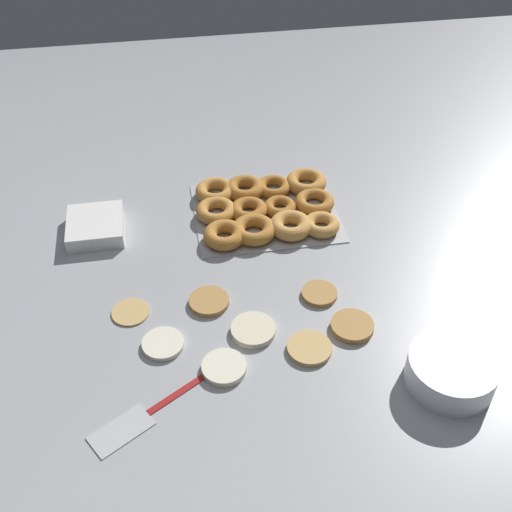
{
  "coord_description": "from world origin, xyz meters",
  "views": [
    {
      "loc": [
        0.13,
        1.05,
        1.05
      ],
      "look_at": [
        -0.06,
        -0.09,
        0.04
      ],
      "focal_mm": 45.0,
      "sensor_mm": 36.0,
      "label": 1
    }
  ],
  "objects_px": {
    "container_stack": "(95,226)",
    "pancake_5": "(319,293)",
    "pancake_0": "(309,348)",
    "pancake_2": "(163,344)",
    "pancake_3": "(224,367)",
    "pancake_6": "(209,301)",
    "pancake_7": "(352,326)",
    "pancake_1": "(253,330)",
    "donut_tray": "(264,208)",
    "spatula": "(134,422)",
    "batter_bowl": "(451,371)",
    "pancake_4": "(130,312)"
  },
  "relations": [
    {
      "from": "pancake_3",
      "to": "pancake_6",
      "type": "bearing_deg",
      "value": -87.39
    },
    {
      "from": "pancake_1",
      "to": "pancake_4",
      "type": "bearing_deg",
      "value": -21.4
    },
    {
      "from": "pancake_4",
      "to": "pancake_2",
      "type": "bearing_deg",
      "value": 121.47
    },
    {
      "from": "pancake_7",
      "to": "container_stack",
      "type": "height_order",
      "value": "container_stack"
    },
    {
      "from": "container_stack",
      "to": "pancake_5",
      "type": "bearing_deg",
      "value": 148.02
    },
    {
      "from": "pancake_2",
      "to": "spatula",
      "type": "distance_m",
      "value": 0.2
    },
    {
      "from": "pancake_5",
      "to": "donut_tray",
      "type": "height_order",
      "value": "donut_tray"
    },
    {
      "from": "pancake_1",
      "to": "container_stack",
      "type": "relative_size",
      "value": 0.64
    },
    {
      "from": "pancake_2",
      "to": "spatula",
      "type": "height_order",
      "value": "pancake_2"
    },
    {
      "from": "pancake_5",
      "to": "pancake_1",
      "type": "bearing_deg",
      "value": 27.13
    },
    {
      "from": "pancake_0",
      "to": "pancake_3",
      "type": "distance_m",
      "value": 0.19
    },
    {
      "from": "pancake_0",
      "to": "pancake_3",
      "type": "height_order",
      "value": "pancake_3"
    },
    {
      "from": "pancake_1",
      "to": "spatula",
      "type": "relative_size",
      "value": 0.4
    },
    {
      "from": "batter_bowl",
      "to": "pancake_6",
      "type": "bearing_deg",
      "value": -33.56
    },
    {
      "from": "pancake_7",
      "to": "batter_bowl",
      "type": "relative_size",
      "value": 0.53
    },
    {
      "from": "pancake_4",
      "to": "pancake_7",
      "type": "relative_size",
      "value": 0.89
    },
    {
      "from": "pancake_6",
      "to": "pancake_7",
      "type": "xyz_separation_m",
      "value": [
        -0.3,
        0.13,
        0.0
      ]
    },
    {
      "from": "pancake_0",
      "to": "batter_bowl",
      "type": "distance_m",
      "value": 0.29
    },
    {
      "from": "pancake_0",
      "to": "pancake_5",
      "type": "relative_size",
      "value": 1.16
    },
    {
      "from": "pancake_6",
      "to": "pancake_0",
      "type": "bearing_deg",
      "value": 138.25
    },
    {
      "from": "donut_tray",
      "to": "container_stack",
      "type": "height_order",
      "value": "same"
    },
    {
      "from": "pancake_3",
      "to": "pancake_7",
      "type": "distance_m",
      "value": 0.3
    },
    {
      "from": "pancake_5",
      "to": "donut_tray",
      "type": "bearing_deg",
      "value": -77.46
    },
    {
      "from": "batter_bowl",
      "to": "container_stack",
      "type": "height_order",
      "value": "batter_bowl"
    },
    {
      "from": "pancake_5",
      "to": "donut_tray",
      "type": "xyz_separation_m",
      "value": [
        0.07,
        -0.33,
        0.01
      ]
    },
    {
      "from": "pancake_3",
      "to": "batter_bowl",
      "type": "height_order",
      "value": "batter_bowl"
    },
    {
      "from": "pancake_3",
      "to": "batter_bowl",
      "type": "bearing_deg",
      "value": 166.68
    },
    {
      "from": "pancake_3",
      "to": "donut_tray",
      "type": "distance_m",
      "value": 0.53
    },
    {
      "from": "pancake_4",
      "to": "batter_bowl",
      "type": "distance_m",
      "value": 0.7
    },
    {
      "from": "pancake_3",
      "to": "pancake_6",
      "type": "height_order",
      "value": "pancake_3"
    },
    {
      "from": "pancake_2",
      "to": "container_stack",
      "type": "xyz_separation_m",
      "value": [
        0.15,
        -0.41,
        0.01
      ]
    },
    {
      "from": "pancake_2",
      "to": "pancake_7",
      "type": "relative_size",
      "value": 0.95
    },
    {
      "from": "pancake_0",
      "to": "pancake_5",
      "type": "distance_m",
      "value": 0.17
    },
    {
      "from": "pancake_5",
      "to": "container_stack",
      "type": "xyz_separation_m",
      "value": [
        0.51,
        -0.32,
        0.01
      ]
    },
    {
      "from": "pancake_0",
      "to": "pancake_7",
      "type": "distance_m",
      "value": 0.12
    },
    {
      "from": "pancake_2",
      "to": "spatula",
      "type": "xyz_separation_m",
      "value": [
        0.07,
        0.18,
        -0.0
      ]
    },
    {
      "from": "pancake_7",
      "to": "pancake_3",
      "type": "bearing_deg",
      "value": 12.8
    },
    {
      "from": "pancake_3",
      "to": "pancake_5",
      "type": "xyz_separation_m",
      "value": [
        -0.25,
        -0.18,
        -0.0
      ]
    },
    {
      "from": "pancake_1",
      "to": "donut_tray",
      "type": "distance_m",
      "value": 0.42
    },
    {
      "from": "pancake_0",
      "to": "pancake_5",
      "type": "bearing_deg",
      "value": -111.08
    },
    {
      "from": "pancake_1",
      "to": "pancake_6",
      "type": "distance_m",
      "value": 0.13
    },
    {
      "from": "pancake_6",
      "to": "pancake_7",
      "type": "bearing_deg",
      "value": 156.72
    },
    {
      "from": "pancake_4",
      "to": "spatula",
      "type": "relative_size",
      "value": 0.35
    },
    {
      "from": "pancake_5",
      "to": "pancake_6",
      "type": "xyz_separation_m",
      "value": [
        0.26,
        -0.02,
        0.0
      ]
    },
    {
      "from": "pancake_0",
      "to": "pancake_4",
      "type": "relative_size",
      "value": 1.13
    },
    {
      "from": "pancake_0",
      "to": "pancake_4",
      "type": "xyz_separation_m",
      "value": [
        0.37,
        -0.17,
        -0.0
      ]
    },
    {
      "from": "pancake_6",
      "to": "spatula",
      "type": "height_order",
      "value": "pancake_6"
    },
    {
      "from": "pancake_4",
      "to": "pancake_7",
      "type": "height_order",
      "value": "pancake_7"
    },
    {
      "from": "pancake_0",
      "to": "pancake_2",
      "type": "height_order",
      "value": "same"
    },
    {
      "from": "pancake_2",
      "to": "pancake_3",
      "type": "distance_m",
      "value": 0.15
    }
  ]
}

